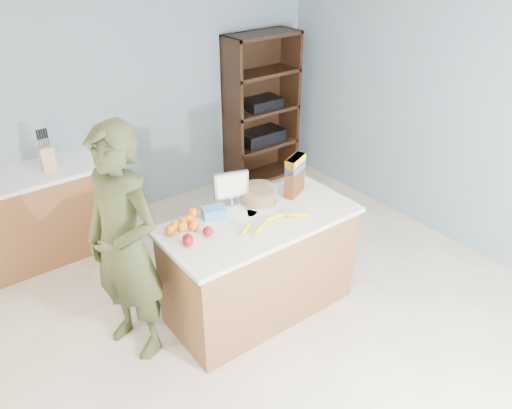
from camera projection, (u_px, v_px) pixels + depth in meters
floor at (282, 327)px, 4.10m from camera, size 4.50×5.00×0.02m
walls at (288, 140)px, 3.27m from camera, size 4.52×5.02×2.51m
counter_peninsula at (260, 268)px, 4.10m from camera, size 1.56×0.76×0.90m
back_cabinet at (40, 215)px, 4.77m from camera, size 1.24×0.62×0.90m
shelving_unit at (259, 111)px, 6.10m from camera, size 0.90×0.40×1.80m
person at (125, 247)px, 3.50m from camera, size 0.63×0.77×1.83m
knife_block at (47, 157)px, 4.56m from camera, size 0.12×0.10×0.31m
envelopes at (253, 214)px, 3.90m from camera, size 0.38×0.21×0.00m
bananas at (270, 222)px, 3.77m from camera, size 0.60×0.24×0.04m
apples at (191, 234)px, 3.59m from camera, size 0.26×0.28×0.08m
oranges at (184, 223)px, 3.72m from camera, size 0.34×0.25×0.08m
blue_carton at (214, 212)px, 3.86m from camera, size 0.21×0.17×0.08m
salad_bowl at (259, 195)px, 4.06m from camera, size 0.30×0.30×0.13m
tv at (231, 187)px, 3.97m from camera, size 0.28×0.12×0.28m
cereal_box at (295, 173)px, 4.10m from camera, size 0.24×0.17×0.34m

